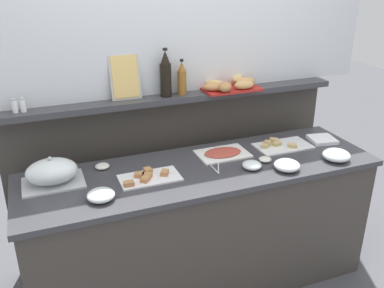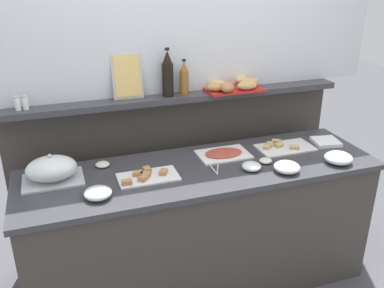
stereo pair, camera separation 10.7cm
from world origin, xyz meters
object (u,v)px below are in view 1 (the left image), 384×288
glass_bowl_large (252,165)px  wine_bottle_dark (166,75)px  cold_cuts_platter (223,153)px  glass_bowl_extra (101,195)px  glass_bowl_small (336,156)px  condiment_bowl_red (265,159)px  condiment_bowl_cream (102,166)px  serving_tongs (216,167)px  bread_basket (231,84)px  salt_shaker (15,106)px  framed_picture (125,77)px  serving_cloche (52,172)px  sandwich_platter_rear (148,177)px  sandwich_platter_side (281,145)px  vinegar_bottle_amber (182,79)px  napkin_stack (322,139)px  pepper_shaker (23,105)px  glass_bowl_medium (287,166)px

glass_bowl_large → wine_bottle_dark: size_ratio=0.38×
cold_cuts_platter → glass_bowl_extra: size_ratio=2.23×
glass_bowl_small → condiment_bowl_red: glass_bowl_small is taller
glass_bowl_large → cold_cuts_platter: bearing=107.0°
glass_bowl_large → condiment_bowl_cream: 0.91m
serving_tongs → bread_basket: (0.31, 0.46, 0.37)m
cold_cuts_platter → glass_bowl_small: (0.63, -0.34, 0.02)m
salt_shaker → framed_picture: framed_picture is taller
serving_cloche → wine_bottle_dark: bearing=21.9°
condiment_bowl_cream → condiment_bowl_red: condiment_bowl_cream is taller
condiment_bowl_red → glass_bowl_small: bearing=-18.9°
sandwich_platter_rear → serving_cloche: serving_cloche is taller
sandwich_platter_side → vinegar_bottle_amber: vinegar_bottle_amber is taller
condiment_bowl_cream → condiment_bowl_red: size_ratio=1.07×
napkin_stack → pepper_shaker: size_ratio=1.95×
glass_bowl_large → glass_bowl_medium: (0.19, -0.09, 0.01)m
glass_bowl_small → condiment_bowl_cream: 1.47m
vinegar_bottle_amber → bread_basket: 0.36m
sandwich_platter_side → pepper_shaker: (-1.59, 0.33, 0.38)m
vinegar_bottle_amber → napkin_stack: bearing=-21.2°
glass_bowl_medium → vinegar_bottle_amber: (-0.43, 0.65, 0.42)m
vinegar_bottle_amber → pepper_shaker: bearing=-179.8°
cold_cuts_platter → condiment_bowl_red: (0.20, -0.19, 0.00)m
bread_basket → framed_picture: size_ratio=1.44×
sandwich_platter_rear → vinegar_bottle_amber: bearing=50.4°
vinegar_bottle_amber → glass_bowl_medium: bearing=-56.4°
sandwich_platter_side → glass_bowl_extra: bearing=-168.4°
sandwich_platter_side → condiment_bowl_cream: size_ratio=4.37×
glass_bowl_medium → serving_tongs: size_ratio=0.84×
serving_cloche → serving_tongs: (0.94, -0.15, -0.07)m
glass_bowl_medium → bread_basket: bearing=97.0°
cold_cuts_platter → napkin_stack: (0.75, -0.05, 0.00)m
wine_bottle_dark → pepper_shaker: 0.89m
sandwich_platter_rear → napkin_stack: size_ratio=2.07×
condiment_bowl_red → wine_bottle_dark: 0.84m
sandwich_platter_side → condiment_bowl_red: size_ratio=4.66×
bread_basket → framed_picture: framed_picture is taller
glass_bowl_large → serving_tongs: (-0.20, 0.09, -0.02)m
glass_bowl_small → serving_tongs: size_ratio=0.93×
sandwich_platter_rear → bread_basket: bread_basket is taller
glass_bowl_small → serving_cloche: bearing=169.1°
glass_bowl_medium → wine_bottle_dark: bearing=130.2°
vinegar_bottle_amber → salt_shaker: 1.04m
serving_tongs → salt_shaker: (-1.08, 0.47, 0.38)m
serving_cloche → condiment_bowl_cream: (0.30, 0.10, -0.06)m
sandwich_platter_rear → pepper_shaker: 0.86m
vinegar_bottle_amber → pepper_shaker: size_ratio=2.71×
cold_cuts_platter → bread_basket: size_ratio=0.79×
serving_cloche → salt_shaker: bearing=114.6°
condiment_bowl_red → napkin_stack: condiment_bowl_red is taller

